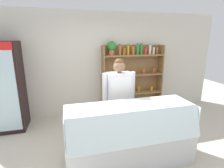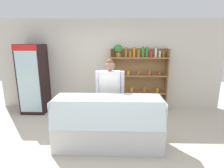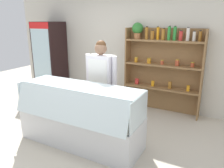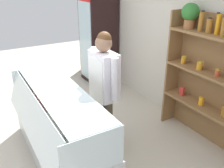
# 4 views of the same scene
# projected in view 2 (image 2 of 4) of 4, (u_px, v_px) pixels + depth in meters

# --- Properties ---
(ground_plane) EXTENTS (12.00, 12.00, 0.00)m
(ground_plane) POSITION_uv_depth(u_px,v_px,m) (105.00, 145.00, 3.53)
(ground_plane) COLOR beige
(back_wall) EXTENTS (6.80, 0.10, 2.70)m
(back_wall) POSITION_uv_depth(u_px,v_px,m) (109.00, 65.00, 5.32)
(back_wall) COLOR beige
(back_wall) RESTS_ON ground
(drinks_fridge) EXTENTS (0.68, 0.66, 1.98)m
(drinks_fridge) POSITION_uv_depth(u_px,v_px,m) (34.00, 79.00, 5.07)
(drinks_fridge) COLOR black
(drinks_fridge) RESTS_ON ground
(shelving_unit) EXTENTS (1.68, 0.29, 1.97)m
(shelving_unit) POSITION_uv_depth(u_px,v_px,m) (137.00, 74.00, 5.17)
(shelving_unit) COLOR olive
(shelving_unit) RESTS_ON ground
(deli_display_case) EXTENTS (2.07, 0.76, 1.01)m
(deli_display_case) POSITION_uv_depth(u_px,v_px,m) (108.00, 131.00, 3.44)
(deli_display_case) COLOR silver
(deli_display_case) RESTS_ON ground
(shop_clerk) EXTENTS (0.64, 0.25, 1.67)m
(shop_clerk) POSITION_uv_depth(u_px,v_px,m) (110.00, 89.00, 3.93)
(shop_clerk) COLOR #4C4233
(shop_clerk) RESTS_ON ground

